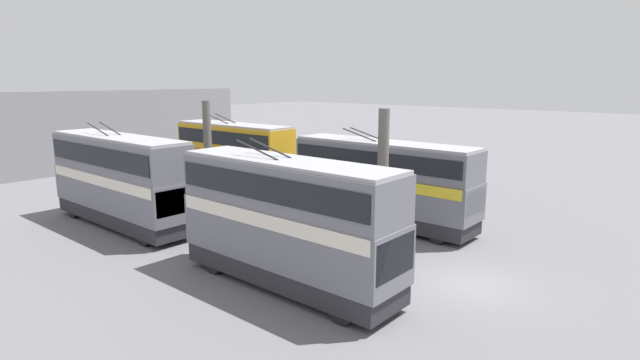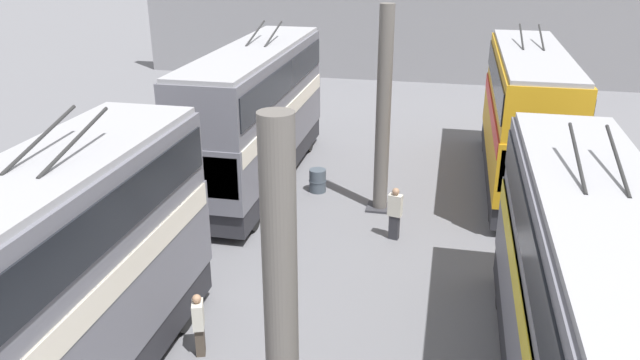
% 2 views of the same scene
% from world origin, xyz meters
% --- Properties ---
extents(depot_back_wall, '(0.50, 36.00, 7.12)m').
position_xyz_m(depot_back_wall, '(36.67, 0.00, 3.56)').
color(depot_back_wall, gray).
rests_on(depot_back_wall, ground_plane).
extents(support_column_near, '(0.87, 0.87, 6.88)m').
position_xyz_m(support_column_near, '(4.29, 0.00, 3.31)').
color(support_column_near, '#605B56').
rests_on(support_column_near, ground_plane).
extents(support_column_far, '(0.87, 0.87, 6.88)m').
position_xyz_m(support_column_far, '(16.77, 0.00, 3.31)').
color(support_column_far, '#605B56').
rests_on(support_column_far, ground_plane).
extents(bus_left_near, '(10.97, 2.54, 5.35)m').
position_xyz_m(bus_left_near, '(7.47, -4.85, 2.70)').
color(bus_left_near, black).
rests_on(bus_left_near, ground_plane).
extents(bus_left_far, '(10.15, 2.54, 5.61)m').
position_xyz_m(bus_left_far, '(20.23, -4.85, 2.84)').
color(bus_left_far, black).
rests_on(bus_left_far, ground_plane).
extents(bus_right_near, '(9.89, 2.54, 5.74)m').
position_xyz_m(bus_right_near, '(5.45, 4.85, 2.92)').
color(bus_right_near, black).
rests_on(bus_right_near, ground_plane).
extents(bus_right_far, '(10.87, 2.54, 5.70)m').
position_xyz_m(bus_right_far, '(18.32, 4.85, 2.89)').
color(bus_right_far, black).
rests_on(bus_right_far, ground_plane).
extents(person_aisle_midway, '(0.33, 0.46, 1.70)m').
position_xyz_m(person_aisle_midway, '(14.62, -0.70, 0.90)').
color(person_aisle_midway, '#2D2D33').
rests_on(person_aisle_midway, ground_plane).
extents(person_by_right_row, '(0.48, 0.37, 1.54)m').
position_xyz_m(person_by_right_row, '(8.02, 3.00, 0.81)').
color(person_by_right_row, '#473D33').
rests_on(person_by_right_row, ground_plane).
extents(oil_drum, '(0.64, 0.64, 0.85)m').
position_xyz_m(oil_drum, '(17.81, 2.42, 0.43)').
color(oil_drum, '#424C56').
rests_on(oil_drum, ground_plane).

